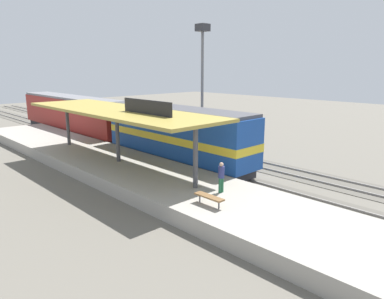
# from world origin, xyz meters

# --- Properties ---
(ground_plane) EXTENTS (120.00, 120.00, 0.00)m
(ground_plane) POSITION_xyz_m (2.00, 0.00, 0.00)
(ground_plane) COLOR #666056
(track_near) EXTENTS (3.20, 110.00, 0.16)m
(track_near) POSITION_xyz_m (0.00, 0.00, 0.03)
(track_near) COLOR #565249
(track_near) RESTS_ON ground
(track_far) EXTENTS (3.20, 110.00, 0.16)m
(track_far) POSITION_xyz_m (4.60, 0.00, 0.03)
(track_far) COLOR #565249
(track_far) RESTS_ON ground
(platform) EXTENTS (6.00, 44.00, 0.90)m
(platform) POSITION_xyz_m (-4.60, 0.00, 0.45)
(platform) COLOR #9E998E
(platform) RESTS_ON ground
(station_canopy) EXTENTS (5.20, 18.00, 4.70)m
(station_canopy) POSITION_xyz_m (-4.60, -0.09, 4.53)
(station_canopy) COLOR #47474C
(station_canopy) RESTS_ON platform
(platform_bench) EXTENTS (0.44, 1.70, 0.50)m
(platform_bench) POSITION_xyz_m (-6.00, -10.39, 1.34)
(platform_bench) COLOR #333338
(platform_bench) RESTS_ON platform
(locomotive) EXTENTS (2.93, 14.43, 4.44)m
(locomotive) POSITION_xyz_m (0.00, -1.17, 2.41)
(locomotive) COLOR #28282D
(locomotive) RESTS_ON track_near
(passenger_carriage_single) EXTENTS (2.90, 20.00, 4.24)m
(passenger_carriage_single) POSITION_xyz_m (0.00, 16.83, 2.31)
(passenger_carriage_single) COLOR #28282D
(passenger_carriage_single) RESTS_ON track_near
(freight_car) EXTENTS (2.80, 12.00, 3.54)m
(freight_car) POSITION_xyz_m (4.60, 9.13, 1.97)
(freight_car) COLOR #28282D
(freight_car) RESTS_ON track_far
(light_mast) EXTENTS (1.10, 1.10, 11.70)m
(light_mast) POSITION_xyz_m (7.80, 3.67, 8.40)
(light_mast) COLOR slate
(light_mast) RESTS_ON ground
(person_waiting) EXTENTS (0.34, 0.34, 1.71)m
(person_waiting) POSITION_xyz_m (-4.16, -9.56, 1.85)
(person_waiting) COLOR #23603D
(person_waiting) RESTS_ON platform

